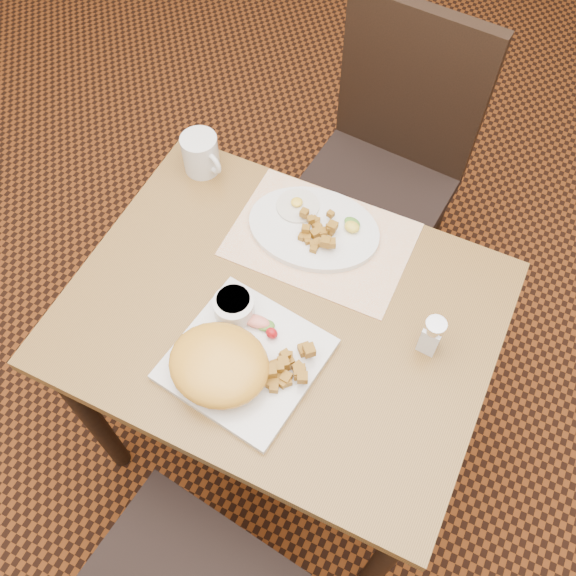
{
  "coord_description": "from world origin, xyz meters",
  "views": [
    {
      "loc": [
        0.3,
        -0.59,
        1.95
      ],
      "look_at": [
        0.01,
        0.02,
        0.82
      ],
      "focal_mm": 40.0,
      "sensor_mm": 36.0,
      "label": 1
    }
  ],
  "objects_px": {
    "plate_oval": "(314,228)",
    "table": "(281,334)",
    "plate_square": "(246,359)",
    "chair_far": "(386,160)",
    "coffee_mug": "(201,154)",
    "salt_shaker": "(432,335)"
  },
  "relations": [
    {
      "from": "plate_oval",
      "to": "coffee_mug",
      "type": "distance_m",
      "value": 0.33
    },
    {
      "from": "table",
      "to": "coffee_mug",
      "type": "relative_size",
      "value": 7.8
    },
    {
      "from": "chair_far",
      "to": "plate_square",
      "type": "distance_m",
      "value": 0.86
    },
    {
      "from": "salt_shaker",
      "to": "coffee_mug",
      "type": "height_order",
      "value": "same"
    },
    {
      "from": "plate_square",
      "to": "coffee_mug",
      "type": "height_order",
      "value": "coffee_mug"
    },
    {
      "from": "coffee_mug",
      "to": "table",
      "type": "bearing_deg",
      "value": -38.89
    },
    {
      "from": "chair_far",
      "to": "plate_oval",
      "type": "relative_size",
      "value": 3.19
    },
    {
      "from": "chair_far",
      "to": "coffee_mug",
      "type": "height_order",
      "value": "chair_far"
    },
    {
      "from": "chair_far",
      "to": "plate_oval",
      "type": "height_order",
      "value": "chair_far"
    },
    {
      "from": "chair_far",
      "to": "plate_square",
      "type": "xyz_separation_m",
      "value": [
        -0.02,
        -0.83,
        0.22
      ]
    },
    {
      "from": "plate_square",
      "to": "table",
      "type": "bearing_deg",
      "value": 84.82
    },
    {
      "from": "table",
      "to": "chair_far",
      "type": "distance_m",
      "value": 0.7
    },
    {
      "from": "plate_oval",
      "to": "table",
      "type": "bearing_deg",
      "value": -84.04
    },
    {
      "from": "plate_square",
      "to": "coffee_mug",
      "type": "bearing_deg",
      "value": 128.86
    },
    {
      "from": "salt_shaker",
      "to": "coffee_mug",
      "type": "xyz_separation_m",
      "value": [
        -0.66,
        0.22,
        -0.0
      ]
    },
    {
      "from": "chair_far",
      "to": "plate_square",
      "type": "bearing_deg",
      "value": 93.69
    },
    {
      "from": "plate_oval",
      "to": "plate_square",
      "type": "bearing_deg",
      "value": -88.26
    },
    {
      "from": "chair_far",
      "to": "coffee_mug",
      "type": "xyz_separation_m",
      "value": [
        -0.35,
        -0.41,
        0.26
      ]
    },
    {
      "from": "chair_far",
      "to": "table",
      "type": "bearing_deg",
      "value": 94.5
    },
    {
      "from": "chair_far",
      "to": "salt_shaker",
      "type": "distance_m",
      "value": 0.75
    },
    {
      "from": "table",
      "to": "plate_oval",
      "type": "distance_m",
      "value": 0.25
    },
    {
      "from": "plate_oval",
      "to": "coffee_mug",
      "type": "xyz_separation_m",
      "value": [
        -0.32,
        0.06,
        0.04
      ]
    }
  ]
}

